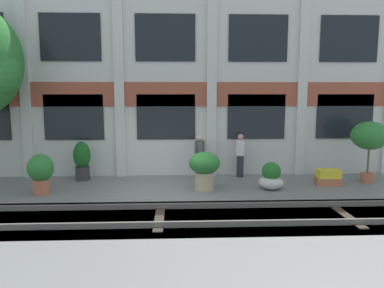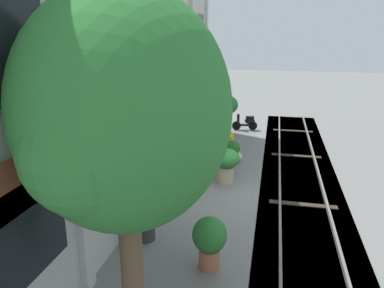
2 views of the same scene
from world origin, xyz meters
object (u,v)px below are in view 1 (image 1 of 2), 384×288
object	(u,v)px
potted_plant_stone_basin	(204,167)
resident_watching_tracks	(240,154)
resident_by_doorway	(200,156)
potted_plant_low_pan	(370,137)
potted_plant_glazed_jar	(41,171)
potted_plant_wide_bowl	(271,178)
potted_plant_fluted_column	(82,159)
potted_plant_square_trough	(328,178)

from	to	relation	value
potted_plant_stone_basin	resident_watching_tracks	xyz separation A→B (m)	(1.49, 1.79, 0.12)
resident_by_doorway	potted_plant_low_pan	bearing A→B (deg)	37.48
potted_plant_glazed_jar	potted_plant_wide_bowl	xyz separation A→B (m)	(7.39, 0.31, -0.36)
potted_plant_fluted_column	potted_plant_stone_basin	xyz separation A→B (m)	(4.34, -1.54, -0.02)
potted_plant_square_trough	resident_by_doorway	world-z (taller)	resident_by_doorway
resident_watching_tracks	potted_plant_low_pan	bearing A→B (deg)	161.40
potted_plant_wide_bowl	potted_plant_low_pan	xyz separation A→B (m)	(3.69, 0.82, 1.22)
potted_plant_square_trough	potted_plant_wide_bowl	xyz separation A→B (m)	(-2.11, -0.44, 0.13)
potted_plant_stone_basin	resident_watching_tracks	distance (m)	2.33
potted_plant_square_trough	potted_plant_stone_basin	xyz separation A→B (m)	(-4.33, -0.44, 0.50)
potted_plant_fluted_column	resident_watching_tracks	size ratio (longest dim) A/B	0.86
potted_plant_stone_basin	potted_plant_square_trough	bearing A→B (deg)	5.76
potted_plant_stone_basin	potted_plant_glazed_jar	bearing A→B (deg)	-176.47
resident_by_doorway	potted_plant_wide_bowl	bearing A→B (deg)	10.74
potted_plant_fluted_column	resident_by_doorway	size ratio (longest dim) A/B	0.86
potted_plant_low_pan	resident_watching_tracks	bearing A→B (deg)	167.57
potted_plant_fluted_column	potted_plant_square_trough	size ratio (longest dim) A/B	1.58
potted_plant_wide_bowl	potted_plant_low_pan	distance (m)	3.97
potted_plant_fluted_column	resident_watching_tracks	distance (m)	5.83
potted_plant_glazed_jar	resident_watching_tracks	size ratio (longest dim) A/B	0.78
potted_plant_glazed_jar	potted_plant_wide_bowl	world-z (taller)	potted_plant_glazed_jar
potted_plant_fluted_column	potted_plant_wide_bowl	distance (m)	6.75
resident_watching_tracks	resident_by_doorway	bearing A→B (deg)	5.15
potted_plant_square_trough	resident_by_doorway	distance (m)	4.56
potted_plant_wide_bowl	potted_plant_low_pan	bearing A→B (deg)	12.59
potted_plant_square_trough	resident_watching_tracks	xyz separation A→B (m)	(-2.84, 1.35, 0.62)
potted_plant_fluted_column	resident_watching_tracks	bearing A→B (deg)	2.46
potted_plant_low_pan	resident_by_doorway	xyz separation A→B (m)	(-5.97, 0.66, -0.72)
potted_plant_wide_bowl	potted_plant_low_pan	size ratio (longest dim) A/B	0.42
potted_plant_low_pan	potted_plant_glazed_jar	bearing A→B (deg)	-174.15
potted_plant_fluted_column	potted_plant_square_trough	distance (m)	8.75
potted_plant_fluted_column	resident_watching_tracks	xyz separation A→B (m)	(5.83, 0.25, 0.10)
resident_watching_tracks	potted_plant_wide_bowl	bearing A→B (deg)	105.92
resident_by_doorway	potted_plant_square_trough	bearing A→B (deg)	30.48
potted_plant_glazed_jar	potted_plant_stone_basin	xyz separation A→B (m)	(5.17, 0.32, 0.01)
potted_plant_wide_bowl	potted_plant_fluted_column	bearing A→B (deg)	166.73
potted_plant_stone_basin	resident_by_doorway	bearing A→B (deg)	92.48
potted_plant_stone_basin	potted_plant_low_pan	distance (m)	6.02
potted_plant_fluted_column	potted_plant_stone_basin	distance (m)	4.61
resident_watching_tracks	potted_plant_square_trough	bearing A→B (deg)	148.37
potted_plant_glazed_jar	potted_plant_square_trough	size ratio (longest dim) A/B	1.43
potted_plant_fluted_column	potted_plant_low_pan	distance (m)	10.30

